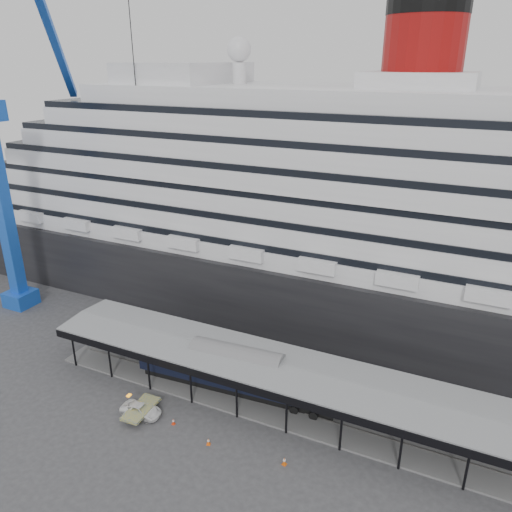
# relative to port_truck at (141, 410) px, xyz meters

# --- Properties ---
(ground) EXTENTS (200.00, 200.00, 0.00)m
(ground) POSITION_rel_port_truck_xyz_m (12.52, 3.27, -0.64)
(ground) COLOR #38383A
(ground) RESTS_ON ground
(cruise_ship) EXTENTS (130.00, 30.00, 43.90)m
(cruise_ship) POSITION_rel_port_truck_xyz_m (12.57, 35.27, 17.71)
(cruise_ship) COLOR black
(cruise_ship) RESTS_ON ground
(platform_canopy) EXTENTS (56.00, 9.18, 5.30)m
(platform_canopy) POSITION_rel_port_truck_xyz_m (12.52, 8.27, 1.72)
(platform_canopy) COLOR slate
(platform_canopy) RESTS_ON ground
(crane_blue) EXTENTS (22.63, 19.19, 47.60)m
(crane_blue) POSITION_rel_port_truck_xyz_m (-32.59, 13.89, 19.32)
(crane_blue) COLOR blue
(crane_blue) RESTS_ON ground
(port_truck) EXTENTS (4.69, 2.32, 1.28)m
(port_truck) POSITION_rel_port_truck_xyz_m (0.00, 0.00, 0.00)
(port_truck) COLOR white
(port_truck) RESTS_ON ground
(pullman_carriage) EXTENTS (24.79, 4.83, 24.19)m
(pullman_carriage) POSITION_rel_port_truck_xyz_m (7.56, 8.27, 2.27)
(pullman_carriage) COLOR black
(pullman_carriage) RESTS_ON ground
(traffic_cone_left) EXTENTS (0.38, 0.38, 0.70)m
(traffic_cone_left) POSITION_rel_port_truck_xyz_m (4.03, 0.23, -0.29)
(traffic_cone_left) COLOR red
(traffic_cone_left) RESTS_ON ground
(traffic_cone_mid) EXTENTS (0.52, 0.52, 0.76)m
(traffic_cone_mid) POSITION_rel_port_truck_xyz_m (8.95, -0.79, -0.26)
(traffic_cone_mid) COLOR #F85A0D
(traffic_cone_mid) RESTS_ON ground
(traffic_cone_right) EXTENTS (0.50, 0.50, 0.85)m
(traffic_cone_right) POSITION_rel_port_truck_xyz_m (16.92, 0.01, -0.22)
(traffic_cone_right) COLOR #DB550C
(traffic_cone_right) RESTS_ON ground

